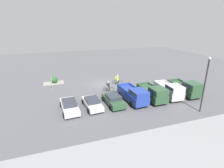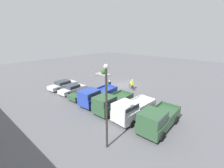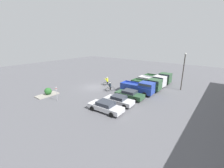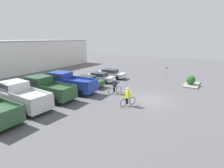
# 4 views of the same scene
# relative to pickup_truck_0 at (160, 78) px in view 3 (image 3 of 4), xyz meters

# --- Properties ---
(ground_plane) EXTENTS (80.00, 80.00, 0.00)m
(ground_plane) POSITION_rel_pickup_truck_0_xyz_m (10.46, -8.91, -1.16)
(ground_plane) COLOR #56565B
(pickup_truck_0) EXTENTS (2.32, 5.43, 2.26)m
(pickup_truck_0) POSITION_rel_pickup_truck_0_xyz_m (0.00, 0.00, 0.00)
(pickup_truck_0) COLOR #2D5133
(pickup_truck_0) RESTS_ON ground_plane
(pickup_truck_1) EXTENTS (2.53, 5.38, 2.20)m
(pickup_truck_1) POSITION_rel_pickup_truck_0_xyz_m (2.83, -0.12, -0.03)
(pickup_truck_1) COLOR silver
(pickup_truck_1) RESTS_ON ground_plane
(pickup_truck_2) EXTENTS (2.24, 5.31, 2.16)m
(pickup_truck_2) POSITION_rel_pickup_truck_0_xyz_m (5.60, 0.02, -0.04)
(pickup_truck_2) COLOR #2D5133
(pickup_truck_2) RESTS_ON ground_plane
(pickup_truck_3) EXTENTS (2.45, 5.70, 2.17)m
(pickup_truck_3) POSITION_rel_pickup_truck_0_xyz_m (8.38, -0.29, -0.03)
(pickup_truck_3) COLOR #233D9E
(pickup_truck_3) RESTS_ON ground_plane
(sedan_0) EXTENTS (2.12, 4.51, 1.34)m
(sedan_0) POSITION_rel_pickup_truck_0_xyz_m (11.20, -0.48, -0.48)
(sedan_0) COLOR #2D5133
(sedan_0) RESTS_ON ground_plane
(sedan_1) EXTENTS (2.13, 4.34, 1.28)m
(sedan_1) POSITION_rel_pickup_truck_0_xyz_m (14.00, -0.51, -0.51)
(sedan_1) COLOR silver
(sedan_1) RESTS_ON ground_plane
(sedan_2) EXTENTS (2.15, 4.78, 1.33)m
(sedan_2) POSITION_rel_pickup_truck_0_xyz_m (16.80, -0.59, -0.48)
(sedan_2) COLOR silver
(sedan_2) RESTS_ON ground_plane
(cyclist_0) EXTENTS (1.63, 0.77, 1.71)m
(cyclist_0) POSITION_rel_pickup_truck_0_xyz_m (10.38, -5.03, -0.32)
(cyclist_0) COLOR black
(cyclist_0) RESTS_ON ground_plane
(cyclist_1) EXTENTS (1.67, 0.79, 1.72)m
(cyclist_1) POSITION_rel_pickup_truck_0_xyz_m (7.90, -7.76, -0.30)
(cyclist_1) COLOR black
(cyclist_1) RESTS_ON ground_plane
(fire_lane_sign) EXTENTS (0.15, 0.28, 2.25)m
(fire_lane_sign) POSITION_rel_pickup_truck_0_xyz_m (18.67, -8.52, 0.20)
(fire_lane_sign) COLOR #9E9EA3
(fire_lane_sign) RESTS_ON ground_plane
(lamppost) EXTENTS (0.36, 0.36, 6.65)m
(lamppost) POSITION_rel_pickup_truck_0_xyz_m (1.93, 4.71, 2.75)
(lamppost) COLOR #2D2823
(lamppost) RESTS_ON ground_plane
(curb_island) EXTENTS (3.48, 1.74, 0.15)m
(curb_island) POSITION_rel_pickup_truck_0_xyz_m (18.42, -11.86, -1.08)
(curb_island) COLOR gray
(curb_island) RESTS_ON ground_plane
(shrub) EXTENTS (1.15, 1.15, 1.15)m
(shrub) POSITION_rel_pickup_truck_0_xyz_m (18.25, -11.72, -0.43)
(shrub) COLOR #286028
(shrub) RESTS_ON curb_island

